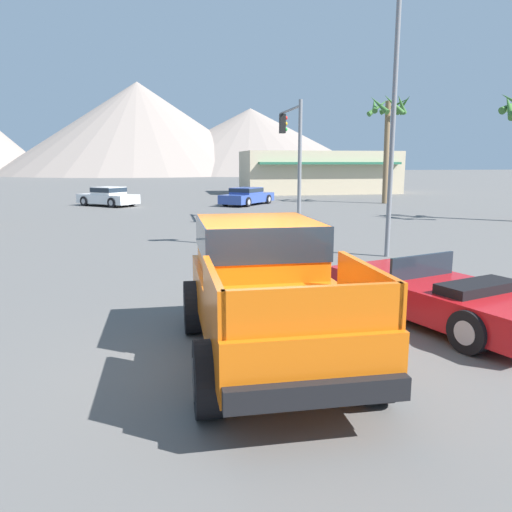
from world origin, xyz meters
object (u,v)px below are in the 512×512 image
object	(u,v)px
parked_car_blue	(247,196)
traffic_light_main	(292,140)
parked_car_white	(108,196)
palm_tree_short	(388,121)
street_lamp_post	(395,90)
red_convertible_car	(441,297)
orange_pickup_truck	(265,282)

from	to	relation	value
parked_car_blue	traffic_light_main	distance (m)	11.03
parked_car_white	palm_tree_short	distance (m)	19.20
street_lamp_post	palm_tree_short	distance (m)	20.32
red_convertible_car	traffic_light_main	distance (m)	14.82
red_convertible_car	parked_car_blue	bearing A→B (deg)	70.16
orange_pickup_truck	parked_car_white	distance (m)	27.10
parked_car_blue	traffic_light_main	world-z (taller)	traffic_light_main
orange_pickup_truck	traffic_light_main	bearing A→B (deg)	74.48
red_convertible_car	palm_tree_short	world-z (taller)	palm_tree_short
traffic_light_main	orange_pickup_truck	bearing A→B (deg)	164.09
traffic_light_main	street_lamp_post	bearing A→B (deg)	-174.43
orange_pickup_truck	parked_car_white	bearing A→B (deg)	100.78
parked_car_blue	palm_tree_short	world-z (taller)	palm_tree_short
red_convertible_car	orange_pickup_truck	bearing A→B (deg)	176.66
orange_pickup_truck	street_lamp_post	size ratio (longest dim) A/B	0.60
palm_tree_short	parked_car_blue	bearing A→B (deg)	176.99
street_lamp_post	red_convertible_car	bearing A→B (deg)	-106.49
red_convertible_car	traffic_light_main	bearing A→B (deg)	67.95
parked_car_white	street_lamp_post	distance (m)	22.57
orange_pickup_truck	street_lamp_post	xyz separation A→B (m)	(5.19, 6.91, 3.74)
palm_tree_short	red_convertible_car	bearing A→B (deg)	-112.70
parked_car_blue	street_lamp_post	xyz separation A→B (m)	(1.09, -18.97, 4.24)
traffic_light_main	street_lamp_post	size ratio (longest dim) A/B	0.66
parked_car_white	palm_tree_short	xyz separation A→B (m)	(18.53, -1.28, 4.87)
parked_car_blue	parked_car_white	size ratio (longest dim) A/B	1.12
street_lamp_post	orange_pickup_truck	bearing A→B (deg)	-126.91
parked_car_blue	palm_tree_short	xyz separation A→B (m)	(9.54, -0.50, 4.90)
parked_car_blue	parked_car_white	distance (m)	9.02
street_lamp_post	palm_tree_short	xyz separation A→B (m)	(8.46, 18.47, 0.66)
parked_car_white	street_lamp_post	xyz separation A→B (m)	(10.08, -19.75, 4.20)
parked_car_white	traffic_light_main	xyz separation A→B (m)	(9.26, -11.34, 3.14)
street_lamp_post	palm_tree_short	size ratio (longest dim) A/B	1.12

